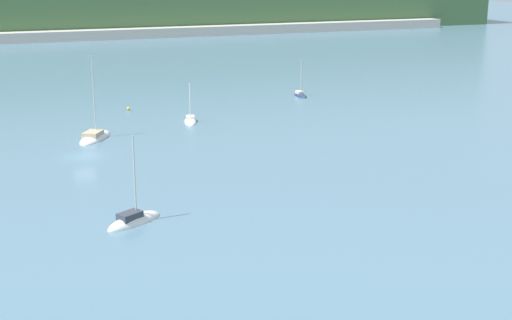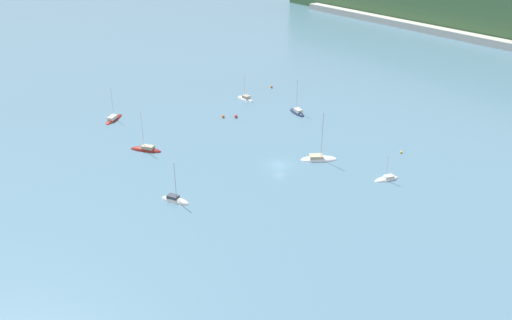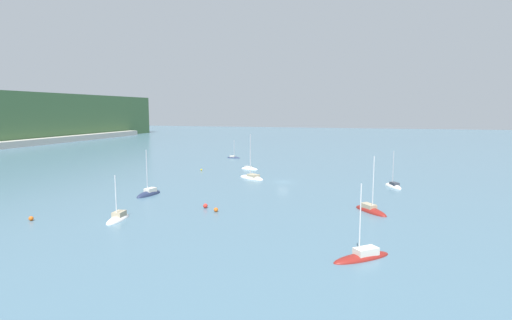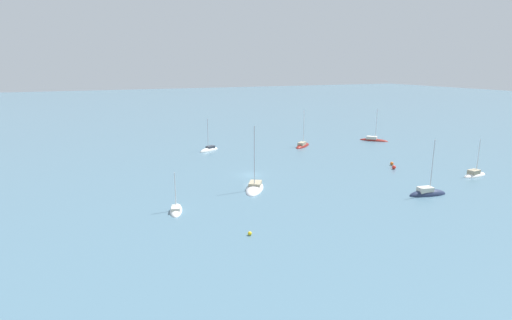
# 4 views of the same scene
# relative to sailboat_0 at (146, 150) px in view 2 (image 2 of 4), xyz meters

# --- Properties ---
(ground_plane) EXTENTS (600.00, 600.00, 0.00)m
(ground_plane) POSITION_rel_sailboat_0_xyz_m (23.58, 20.48, -0.13)
(ground_plane) COLOR slate
(sailboat_0) EXTENTS (7.27, 6.47, 10.46)m
(sailboat_0) POSITION_rel_sailboat_0_xyz_m (0.00, 0.00, 0.00)
(sailboat_0) COLOR maroon
(sailboat_0) RESTS_ON ground_plane
(sailboat_1) EXTENTS (6.35, 2.83, 7.92)m
(sailboat_1) POSITION_rel_sailboat_0_xyz_m (-16.49, 38.56, 0.01)
(sailboat_1) COLOR white
(sailboat_1) RESTS_ON ground_plane
(sailboat_2) EXTENTS (6.70, 8.44, 11.97)m
(sailboat_2) POSITION_rel_sailboat_0_xyz_m (26.43, 29.32, -0.02)
(sailboat_2) COLOR silver
(sailboat_2) RESTS_ON ground_plane
(sailboat_3) EXTENTS (6.82, 7.36, 9.56)m
(sailboat_3) POSITION_rel_sailboat_0_xyz_m (-22.82, 0.81, 0.03)
(sailboat_3) COLOR maroon
(sailboat_3) RESTS_ON ground_plane
(sailboat_4) EXTENTS (6.18, 4.55, 8.99)m
(sailboat_4) POSITION_rel_sailboat_0_xyz_m (24.35, -4.81, -0.02)
(sailboat_4) COLOR white
(sailboat_4) RESTS_ON ground_plane
(sailboat_5) EXTENTS (7.00, 3.18, 10.30)m
(sailboat_5) POSITION_rel_sailboat_0_xyz_m (1.23, 43.72, 0.00)
(sailboat_5) COLOR #232D4C
(sailboat_5) RESTS_ON ground_plane
(sailboat_7) EXTENTS (3.10, 5.78, 6.44)m
(sailboat_7) POSITION_rel_sailboat_0_xyz_m (41.41, 34.57, -0.05)
(sailboat_7) COLOR white
(sailboat_7) RESTS_ON ground_plane
(mooring_buoy_0) EXTENTS (0.81, 0.81, 0.81)m
(mooring_buoy_0) POSITION_rel_sailboat_0_xyz_m (-5.57, 28.24, 0.28)
(mooring_buoy_0) COLOR red
(mooring_buoy_0) RESTS_ON ground_plane
(mooring_buoy_1) EXTENTS (0.74, 0.74, 0.74)m
(mooring_buoy_1) POSITION_rel_sailboat_0_xyz_m (-7.54, 25.43, 0.24)
(mooring_buoy_1) COLOR orange
(mooring_buoy_1) RESTS_ON ground_plane
(mooring_buoy_2) EXTENTS (0.52, 0.52, 0.52)m
(mooring_buoy_2) POSITION_rel_sailboat_0_xyz_m (34.67, 46.93, 0.13)
(mooring_buoy_2) COLOR yellow
(mooring_buoy_2) RESTS_ON ground_plane
(mooring_buoy_3) EXTENTS (0.72, 0.72, 0.72)m
(mooring_buoy_3) POSITION_rel_sailboat_0_xyz_m (-20.79, 51.38, 0.23)
(mooring_buoy_3) COLOR orange
(mooring_buoy_3) RESTS_ON ground_plane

